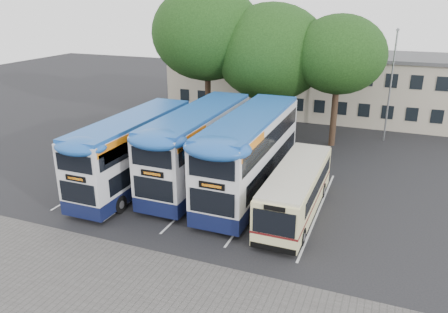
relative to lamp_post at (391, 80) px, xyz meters
name	(u,v)px	position (x,y,z in m)	size (l,w,h in m)	color
ground	(233,244)	(-6.00, -19.97, -5.08)	(120.00, 120.00, 0.00)	black
paving_strip	(143,295)	(-8.00, -24.97, -5.08)	(40.00, 6.00, 0.01)	#595654
bay_lines	(204,192)	(-9.75, -14.97, -5.08)	(14.12, 11.00, 0.01)	silver
depot_building	(328,84)	(-6.00, 7.02, -1.93)	(32.40, 8.40, 6.20)	#BEAF99
lamp_post	(391,80)	(0.00, 0.00, 0.00)	(0.25, 1.05, 9.06)	gray
tree_left	(207,33)	(-14.77, -2.83, 3.39)	(9.20, 9.20, 12.39)	black
tree_mid	(271,52)	(-9.34, -2.26, 1.99)	(9.19, 9.19, 10.99)	black
tree_right	(339,55)	(-3.88, -2.85, 2.10)	(7.03, 7.03, 10.20)	black
bus_dd_left	(134,149)	(-14.14, -15.66, -2.61)	(2.61, 10.78, 4.49)	#10163C
bus_dd_mid	(199,143)	(-10.64, -13.66, -2.45)	(2.78, 11.47, 4.78)	#10163C
bus_dd_right	(251,150)	(-7.15, -13.95, -2.39)	(2.85, 11.74, 4.90)	#10163C
bus_single	(296,188)	(-3.93, -15.71, -3.55)	(2.31, 9.07, 2.70)	#F0E6A0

